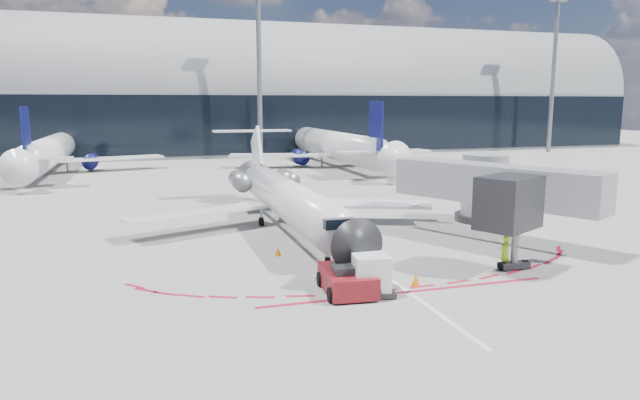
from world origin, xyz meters
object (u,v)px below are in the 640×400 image
object	(u,v)px
ramp_worker	(505,252)
pushback_tug	(347,279)
uld_container	(371,275)
regional_jet	(285,196)

from	to	relation	value
ramp_worker	pushback_tug	bearing A→B (deg)	-15.07
ramp_worker	uld_container	world-z (taller)	uld_container
pushback_tug	regional_jet	bearing A→B (deg)	93.50
pushback_tug	ramp_worker	size ratio (longest dim) A/B	3.06
ramp_worker	regional_jet	bearing A→B (deg)	-78.13
regional_jet	ramp_worker	world-z (taller)	regional_jet
regional_jet	uld_container	xyz separation A→B (m)	(0.44, -14.41, -1.29)
pushback_tug	ramp_worker	distance (m)	8.99
ramp_worker	uld_container	distance (m)	8.24
ramp_worker	uld_container	xyz separation A→B (m)	(-8.06, -1.72, 0.03)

